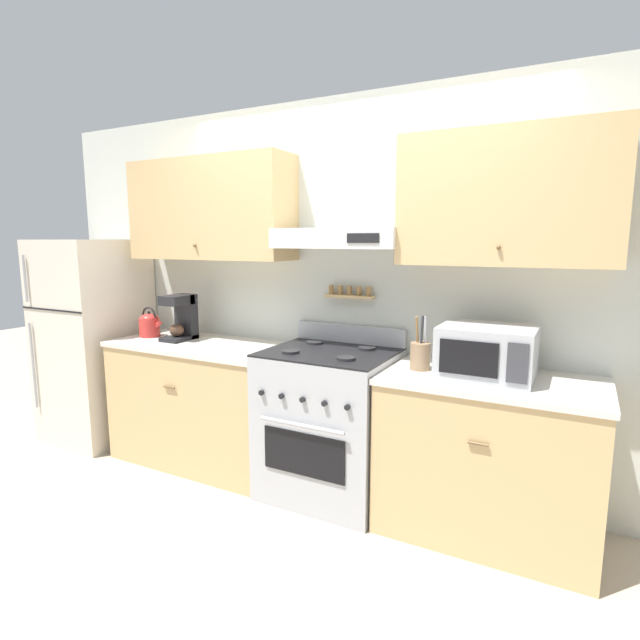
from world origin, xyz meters
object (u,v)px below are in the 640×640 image
object	(u,v)px
microwave	(487,352)
stove_range	(329,422)
refrigerator	(95,340)
utensil_crock	(420,355)
coffee_maker	(182,317)
tea_kettle	(150,324)

from	to	relation	value
microwave	stove_range	bearing A→B (deg)	-178.20
refrigerator	utensil_crock	world-z (taller)	refrigerator
coffee_maker	refrigerator	bearing A→B (deg)	-175.11
tea_kettle	utensil_crock	size ratio (longest dim) A/B	0.74
refrigerator	microwave	bearing A→B (deg)	1.08
microwave	utensil_crock	bearing A→B (deg)	-177.19
stove_range	microwave	bearing A→B (deg)	1.80
stove_range	tea_kettle	world-z (taller)	tea_kettle
stove_range	microwave	xyz separation A→B (m)	(0.94, 0.03, 0.56)
stove_range	microwave	distance (m)	1.09
tea_kettle	refrigerator	bearing A→B (deg)	-176.11
stove_range	tea_kettle	distance (m)	1.64
stove_range	microwave	size ratio (longest dim) A/B	2.17
refrigerator	utensil_crock	size ratio (longest dim) A/B	5.24
coffee_maker	utensil_crock	distance (m)	1.84
coffee_maker	microwave	bearing A→B (deg)	-0.47
refrigerator	tea_kettle	distance (m)	0.62
utensil_crock	coffee_maker	bearing A→B (deg)	178.88
microwave	utensil_crock	distance (m)	0.37
stove_range	utensil_crock	bearing A→B (deg)	1.17
refrigerator	microwave	distance (m)	3.10
utensil_crock	refrigerator	bearing A→B (deg)	-179.15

